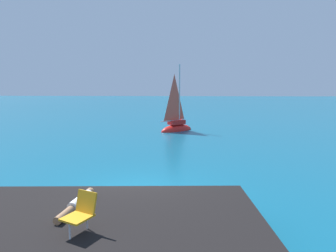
# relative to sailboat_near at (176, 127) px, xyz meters

# --- Properties ---
(ground_plane) EXTENTS (160.00, 160.00, 0.00)m
(ground_plane) POSITION_rel_sailboat_near_xyz_m (-1.04, -13.83, -0.31)
(ground_plane) COLOR #0F5675
(shore_ledge) EXTENTS (7.46, 4.86, 0.78)m
(shore_ledge) POSITION_rel_sailboat_near_xyz_m (-1.34, -17.70, 0.08)
(shore_ledge) COLOR black
(shore_ledge) RESTS_ON ground
(boulder_seaward) EXTENTS (0.96, 0.85, 0.59)m
(boulder_seaward) POSITION_rel_sailboat_near_xyz_m (0.94, -15.30, -0.31)
(boulder_seaward) COLOR black
(boulder_seaward) RESTS_ON ground
(boulder_inland) EXTENTS (0.71, 0.85, 0.55)m
(boulder_inland) POSITION_rel_sailboat_near_xyz_m (1.80, -15.14, -0.31)
(boulder_inland) COLOR black
(boulder_inland) RESTS_ON ground
(sailboat_near) EXTENTS (2.92, 2.78, 5.73)m
(sailboat_near) POSITION_rel_sailboat_near_xyz_m (0.00, 0.00, 0.00)
(sailboat_near) COLOR red
(sailboat_near) RESTS_ON ground
(person_sunbather) EXTENTS (0.42, 1.76, 0.25)m
(person_sunbather) POSITION_rel_sailboat_near_xyz_m (-2.07, -17.03, 0.58)
(person_sunbather) COLOR white
(person_sunbather) RESTS_ON shore_ledge
(beach_chair) EXTENTS (0.69, 0.75, 0.80)m
(beach_chair) POSITION_rel_sailboat_near_xyz_m (-1.58, -18.24, 0.91)
(beach_chair) COLOR orange
(beach_chair) RESTS_ON shore_ledge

